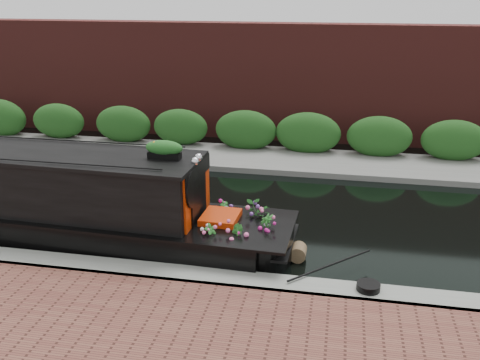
# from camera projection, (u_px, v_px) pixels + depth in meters

# --- Properties ---
(ground) EXTENTS (80.00, 80.00, 0.00)m
(ground) POSITION_uv_depth(u_px,v_px,m) (207.00, 213.00, 12.95)
(ground) COLOR black
(ground) RESTS_ON ground
(near_bank_coping) EXTENTS (40.00, 0.60, 0.50)m
(near_bank_coping) POSITION_uv_depth(u_px,v_px,m) (163.00, 283.00, 9.91)
(near_bank_coping) COLOR gray
(near_bank_coping) RESTS_ON ground
(far_bank_path) EXTENTS (40.00, 2.40, 0.34)m
(far_bank_path) POSITION_uv_depth(u_px,v_px,m) (240.00, 160.00, 16.83)
(far_bank_path) COLOR slate
(far_bank_path) RESTS_ON ground
(far_hedge) EXTENTS (40.00, 1.10, 2.80)m
(far_hedge) POSITION_uv_depth(u_px,v_px,m) (245.00, 152.00, 17.66)
(far_hedge) COLOR #1D4B19
(far_hedge) RESTS_ON ground
(far_brick_wall) EXTENTS (40.00, 1.00, 8.00)m
(far_brick_wall) POSITION_uv_depth(u_px,v_px,m) (255.00, 136.00, 19.59)
(far_brick_wall) COLOR #521F1B
(far_brick_wall) RESTS_ON ground
(narrowboat) EXTENTS (10.88, 2.29, 2.54)m
(narrowboat) POSITION_uv_depth(u_px,v_px,m) (32.00, 204.00, 11.53)
(narrowboat) COLOR black
(narrowboat) RESTS_ON ground
(rope_fender) EXTENTS (0.33, 0.37, 0.33)m
(rope_fender) POSITION_uv_depth(u_px,v_px,m) (298.00, 252.00, 10.70)
(rope_fender) COLOR brown
(rope_fender) RESTS_ON ground
(coiled_mooring_rope) EXTENTS (0.41, 0.41, 0.12)m
(coiled_mooring_rope) POSITION_uv_depth(u_px,v_px,m) (368.00, 287.00, 9.20)
(coiled_mooring_rope) COLOR black
(coiled_mooring_rope) RESTS_ON near_bank_coping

